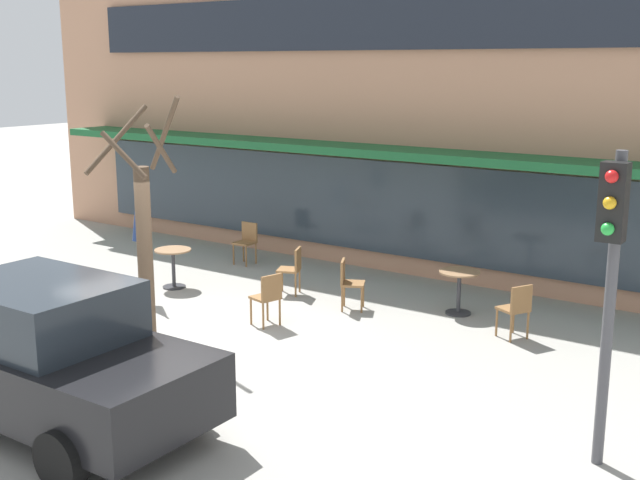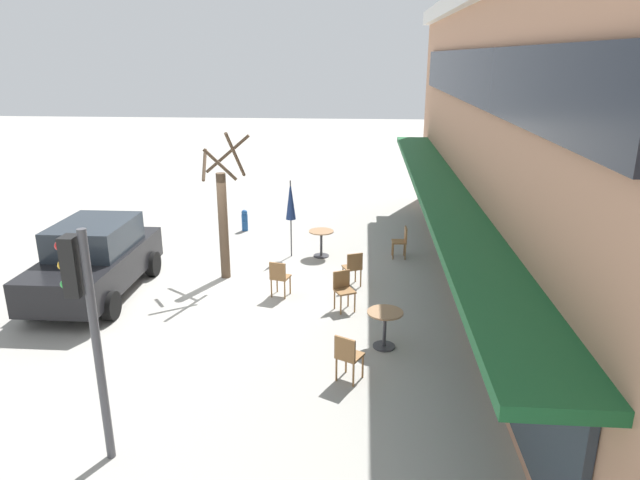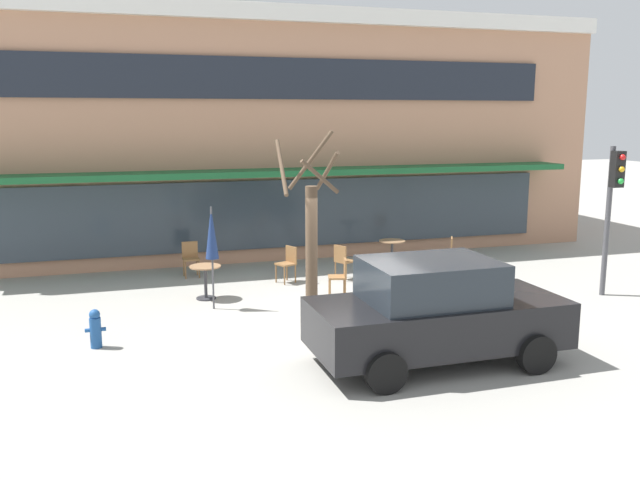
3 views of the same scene
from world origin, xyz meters
The scene contains 13 objects.
ground_plane centered at (0.00, 0.00, 0.00)m, with size 80.00×80.00×0.00m, color #9E9B93.
building_facade centered at (0.00, 9.96, 3.50)m, with size 19.89×9.10×7.00m.
cafe_table_near_wall centered at (2.63, 4.18, 0.52)m, with size 0.70×0.70×0.76m.
cafe_table_streetside centered at (-2.59, 2.55, 0.52)m, with size 0.70×0.70×0.76m.
patio_umbrella_green_folded centered at (-2.55, 1.70, 1.63)m, with size 0.28×0.28×2.20m.
cafe_chair_0 centered at (0.34, 1.78, 0.53)m, with size 0.49×0.49×0.89m.
cafe_chair_1 centered at (0.93, 3.31, 0.53)m, with size 0.54×0.54×0.89m.
cafe_chair_2 centered at (3.92, 3.50, 0.53)m, with size 0.54×0.54×0.89m.
cafe_chair_3 centered at (-0.44, 3.50, 0.53)m, with size 0.53×0.53×0.89m.
cafe_chair_4 centered at (-2.66, 4.82, 0.53)m, with size 0.41×0.41×0.89m.
parked_sedan centered at (0.50, -2.58, 0.88)m, with size 4.21×2.04×1.76m.
street_tree centered at (-0.82, 0.23, 1.65)m, with size 1.23×1.20×3.79m.
traffic_light_pole centered at (6.16, 0.10, 2.30)m, with size 0.26×0.44×3.40m.
Camera 1 is at (8.26, -8.07, 4.25)m, focal length 45.00 mm.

